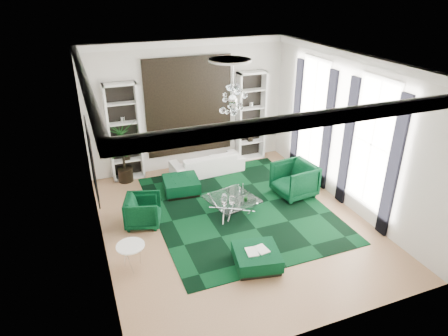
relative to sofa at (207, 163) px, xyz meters
name	(u,v)px	position (x,y,z in m)	size (l,w,h in m)	color
floor	(234,222)	(-0.30, -2.78, -0.32)	(6.00, 7.00, 0.02)	#A47A57
ceiling	(236,61)	(-0.30, -2.78, 3.50)	(6.00, 7.00, 0.02)	white
wall_back	(188,106)	(-0.30, 0.73, 1.59)	(6.00, 0.02, 3.80)	silver
wall_front	(327,235)	(-0.30, -6.29, 1.59)	(6.00, 0.02, 3.80)	silver
wall_left	(93,171)	(-3.31, -2.78, 1.59)	(0.02, 7.00, 3.80)	silver
wall_right	(348,132)	(2.71, -2.78, 1.59)	(0.02, 7.00, 3.80)	silver
crown_molding	(235,66)	(-0.30, -2.78, 3.39)	(6.00, 7.00, 0.18)	white
ceiling_medallion	(230,60)	(-0.30, -2.48, 3.46)	(0.90, 0.90, 0.05)	white
tapestry	(189,106)	(-0.30, 0.68, 1.59)	(2.50, 0.06, 2.80)	black
shelving_left	(124,133)	(-2.25, 0.53, 1.09)	(0.90, 0.38, 2.80)	white
shelving_right	(251,117)	(1.65, 0.53, 1.09)	(0.90, 0.38, 2.80)	white
painting	(93,161)	(-3.27, -2.18, 1.54)	(0.04, 1.30, 1.60)	black
window_near	(372,145)	(2.69, -3.68, 1.59)	(0.03, 1.10, 2.90)	white
curtain_near_a	(393,169)	(2.66, -4.46, 1.34)	(0.07, 0.30, 3.25)	black
curtain_near_b	(347,143)	(2.66, -2.90, 1.34)	(0.07, 0.30, 3.25)	black
window_far	(313,114)	(2.69, -1.28, 1.59)	(0.03, 1.10, 2.90)	white
curtain_far_a	(327,132)	(2.66, -2.06, 1.34)	(0.07, 0.30, 3.25)	black
curtain_far_b	(297,115)	(2.66, -0.50, 1.34)	(0.07, 0.30, 3.25)	black
rug	(238,208)	(0.06, -2.24, -0.30)	(4.20, 5.00, 0.02)	black
sofa	(207,163)	(0.00, 0.00, 0.00)	(2.14, 0.84, 0.63)	white
armchair_left	(143,211)	(-2.32, -2.10, 0.05)	(0.78, 0.81, 0.73)	black
armchair_right	(294,180)	(1.71, -2.15, 0.14)	(0.97, 1.00, 0.91)	black
coffee_table	(232,205)	(-0.17, -2.36, -0.12)	(1.11, 1.11, 0.38)	white
ottoman_side	(181,186)	(-1.06, -0.91, -0.11)	(0.92, 0.92, 0.41)	black
ottoman_front	(257,258)	(-0.49, -4.44, -0.13)	(0.89, 0.89, 0.36)	black
book	(257,250)	(-0.49, -4.44, 0.06)	(0.46, 0.31, 0.03)	white
side_table	(132,257)	(-2.85, -3.60, -0.04)	(0.56, 0.56, 0.54)	white
palm	(122,143)	(-2.37, 0.34, 0.86)	(1.46, 1.46, 2.34)	#114817
chandelier	(233,100)	(-0.12, -2.22, 2.54)	(0.84, 0.84, 0.76)	white
table_plant	(246,197)	(0.11, -2.59, 0.19)	(0.13, 0.11, 0.24)	#114817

